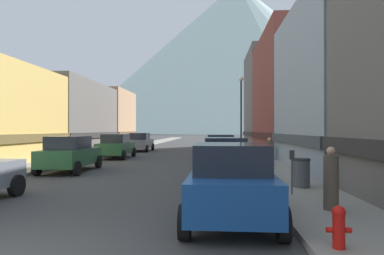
# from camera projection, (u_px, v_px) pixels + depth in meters

# --- Properties ---
(sidewalk_left) EXTENTS (2.50, 100.00, 0.15)m
(sidewalk_left) POSITION_uv_depth(u_px,v_px,m) (129.00, 147.00, 40.33)
(sidewalk_left) COLOR gray
(sidewalk_left) RESTS_ON ground
(sidewalk_right) EXTENTS (2.50, 100.00, 0.15)m
(sidewalk_right) POSITION_uv_depth(u_px,v_px,m) (240.00, 148.00, 39.54)
(sidewalk_right) COLOR gray
(sidewalk_right) RESTS_ON ground
(storefront_left_2) EXTENTS (6.77, 13.10, 6.54)m
(storefront_left_2) POSITION_uv_depth(u_px,v_px,m) (64.00, 119.00, 33.37)
(storefront_left_2) COLOR #66605B
(storefront_left_2) RESTS_ON ground
(storefront_left_3) EXTENTS (9.84, 9.12, 7.03)m
(storefront_left_3) POSITION_uv_depth(u_px,v_px,m) (91.00, 120.00, 45.04)
(storefront_left_3) COLOR tan
(storefront_left_3) RESTS_ON ground
(storefront_right_1) EXTENTS (8.13, 11.09, 8.61)m
(storefront_right_1) POSITION_uv_depth(u_px,v_px,m) (368.00, 91.00, 18.56)
(storefront_right_1) COLOR #99A5B2
(storefront_right_1) RESTS_ON ground
(storefront_right_2) EXTENTS (8.77, 13.77, 10.36)m
(storefront_right_2) POSITION_uv_depth(u_px,v_px,m) (310.00, 97.00, 31.07)
(storefront_right_2) COLOR brown
(storefront_right_2) RESTS_ON ground
(storefront_right_3) EXTENTS (9.71, 11.15, 11.72)m
(storefront_right_3) POSITION_uv_depth(u_px,v_px,m) (286.00, 101.00, 43.61)
(storefront_right_3) COLOR #66605B
(storefront_right_3) RESTS_ON ground
(car_left_1) EXTENTS (2.18, 4.45, 1.78)m
(car_left_1) POSITION_uv_depth(u_px,v_px,m) (70.00, 154.00, 17.71)
(car_left_1) COLOR #265933
(car_left_1) RESTS_ON ground
(car_left_2) EXTENTS (2.11, 4.42, 1.78)m
(car_left_2) POSITION_uv_depth(u_px,v_px,m) (116.00, 146.00, 26.07)
(car_left_2) COLOR #265933
(car_left_2) RESTS_ON ground
(car_left_3) EXTENTS (2.07, 4.41, 1.78)m
(car_left_3) POSITION_uv_depth(u_px,v_px,m) (140.00, 142.00, 34.53)
(car_left_3) COLOR slate
(car_left_3) RESTS_ON ground
(car_right_0) EXTENTS (2.14, 4.44, 1.78)m
(car_right_0) POSITION_uv_depth(u_px,v_px,m) (231.00, 181.00, 8.26)
(car_right_0) COLOR #19478C
(car_right_0) RESTS_ON ground
(car_right_1) EXTENTS (2.22, 4.47, 1.78)m
(car_right_1) POSITION_uv_depth(u_px,v_px,m) (224.00, 159.00, 14.61)
(car_right_1) COLOR #19478C
(car_right_1) RESTS_ON ground
(car_right_2) EXTENTS (2.06, 4.40, 1.78)m
(car_right_2) POSITION_uv_depth(u_px,v_px,m) (221.00, 148.00, 22.81)
(car_right_2) COLOR #19478C
(car_right_2) RESTS_ON ground
(fire_hydrant_near) EXTENTS (0.40, 0.22, 0.70)m
(fire_hydrant_near) POSITION_uv_depth(u_px,v_px,m) (339.00, 226.00, 5.82)
(fire_hydrant_near) COLOR red
(fire_hydrant_near) RESTS_ON sidewalk_right
(parking_meter_near) EXTENTS (0.14, 0.10, 1.33)m
(parking_meter_near) POSITION_uv_depth(u_px,v_px,m) (292.00, 166.00, 10.74)
(parking_meter_near) COLOR #595960
(parking_meter_near) RESTS_ON sidewalk_right
(trash_bin_right) EXTENTS (0.59, 0.59, 0.98)m
(trash_bin_right) POSITION_uv_depth(u_px,v_px,m) (301.00, 173.00, 12.01)
(trash_bin_right) COLOR #4C5156
(trash_bin_right) RESTS_ON sidewalk_right
(potted_plant_0) EXTENTS (0.72, 0.72, 1.07)m
(potted_plant_0) POSITION_uv_depth(u_px,v_px,m) (269.00, 150.00, 23.47)
(potted_plant_0) COLOR #4C4C51
(potted_plant_0) RESTS_ON sidewalk_right
(pedestrian_0) EXTENTS (0.36, 0.36, 1.53)m
(pedestrian_0) POSITION_uv_depth(u_px,v_px,m) (111.00, 143.00, 33.26)
(pedestrian_0) COLOR #333338
(pedestrian_0) RESTS_ON sidewalk_left
(pedestrian_1) EXTENTS (0.36, 0.36, 1.54)m
(pedestrian_1) POSITION_uv_depth(u_px,v_px,m) (331.00, 181.00, 8.65)
(pedestrian_1) COLOR brown
(pedestrian_1) RESTS_ON sidewalk_right
(pedestrian_2) EXTENTS (0.36, 0.36, 1.54)m
(pedestrian_2) POSITION_uv_depth(u_px,v_px,m) (269.00, 154.00, 18.35)
(pedestrian_2) COLOR brown
(pedestrian_2) RESTS_ON sidewalk_right
(streetlamp_right) EXTENTS (0.36, 0.36, 5.86)m
(streetlamp_right) POSITION_uv_depth(u_px,v_px,m) (241.00, 104.00, 25.89)
(streetlamp_right) COLOR black
(streetlamp_right) RESTS_ON sidewalk_right
(mountain_backdrop) EXTENTS (240.12, 240.12, 111.61)m
(mountain_backdrop) POSITION_uv_depth(u_px,v_px,m) (237.00, 57.00, 263.52)
(mountain_backdrop) COLOR silver
(mountain_backdrop) RESTS_ON ground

